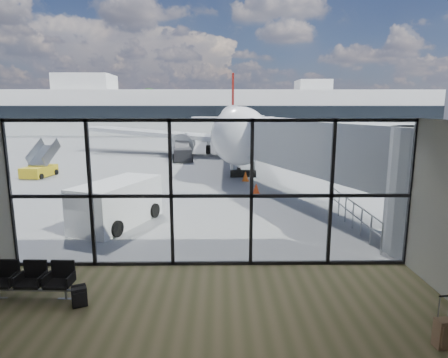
{
  "coord_description": "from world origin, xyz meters",
  "views": [
    {
      "loc": [
        0.25,
        -10.91,
        4.78
      ],
      "look_at": [
        0.41,
        3.0,
        2.14
      ],
      "focal_mm": 30.0,
      "sensor_mm": 36.0,
      "label": 1
    }
  ],
  "objects_px": {
    "suitcase": "(445,333)",
    "belt_loader": "(183,153)",
    "seating_row": "(33,278)",
    "airliner": "(235,125)",
    "service_van": "(116,203)",
    "backpack": "(79,297)",
    "mobile_stairs": "(40,170)"
  },
  "relations": [
    {
      "from": "backpack",
      "to": "belt_loader",
      "type": "xyz_separation_m",
      "value": [
        0.0,
        25.9,
        0.43
      ]
    },
    {
      "from": "backpack",
      "to": "mobile_stairs",
      "type": "xyz_separation_m",
      "value": [
        -9.34,
        17.85,
        0.24
      ]
    },
    {
      "from": "suitcase",
      "to": "belt_loader",
      "type": "bearing_deg",
      "value": 100.08
    },
    {
      "from": "seating_row",
      "to": "airliner",
      "type": "relative_size",
      "value": 0.06
    },
    {
      "from": "backpack",
      "to": "airliner",
      "type": "xyz_separation_m",
      "value": [
        5.07,
        31.92,
        2.71
      ]
    },
    {
      "from": "backpack",
      "to": "suitcase",
      "type": "distance_m",
      "value": 8.16
    },
    {
      "from": "backpack",
      "to": "mobile_stairs",
      "type": "bearing_deg",
      "value": 93.13
    },
    {
      "from": "seating_row",
      "to": "belt_loader",
      "type": "bearing_deg",
      "value": 89.05
    },
    {
      "from": "airliner",
      "to": "mobile_stairs",
      "type": "bearing_deg",
      "value": -134.52
    },
    {
      "from": "belt_loader",
      "to": "suitcase",
      "type": "bearing_deg",
      "value": -80.71
    },
    {
      "from": "backpack",
      "to": "seating_row",
      "type": "bearing_deg",
      "value": 134.94
    },
    {
      "from": "seating_row",
      "to": "mobile_stairs",
      "type": "relative_size",
      "value": 0.68
    },
    {
      "from": "seating_row",
      "to": "suitcase",
      "type": "relative_size",
      "value": 1.95
    },
    {
      "from": "airliner",
      "to": "service_van",
      "type": "relative_size",
      "value": 8.32
    },
    {
      "from": "airliner",
      "to": "belt_loader",
      "type": "xyz_separation_m",
      "value": [
        -5.07,
        -6.02,
        -2.28
      ]
    },
    {
      "from": "suitcase",
      "to": "belt_loader",
      "type": "xyz_separation_m",
      "value": [
        -7.98,
        27.61,
        0.35
      ]
    },
    {
      "from": "seating_row",
      "to": "belt_loader",
      "type": "distance_m",
      "value": 25.44
    },
    {
      "from": "airliner",
      "to": "belt_loader",
      "type": "height_order",
      "value": "airliner"
    },
    {
      "from": "airliner",
      "to": "belt_loader",
      "type": "bearing_deg",
      "value": -128.95
    },
    {
      "from": "suitcase",
      "to": "mobile_stairs",
      "type": "relative_size",
      "value": 0.35
    },
    {
      "from": "seating_row",
      "to": "mobile_stairs",
      "type": "distance_m",
      "value": 19.1
    },
    {
      "from": "service_van",
      "to": "mobile_stairs",
      "type": "xyz_separation_m",
      "value": [
        -8.48,
        11.28,
        -0.43
      ]
    },
    {
      "from": "suitcase",
      "to": "airliner",
      "type": "xyz_separation_m",
      "value": [
        -2.91,
        33.63,
        2.64
      ]
    },
    {
      "from": "seating_row",
      "to": "airliner",
      "type": "xyz_separation_m",
      "value": [
        6.41,
        31.42,
        2.44
      ]
    },
    {
      "from": "backpack",
      "to": "mobile_stairs",
      "type": "relative_size",
      "value": 0.17
    },
    {
      "from": "seating_row",
      "to": "service_van",
      "type": "relative_size",
      "value": 0.47
    },
    {
      "from": "mobile_stairs",
      "to": "suitcase",
      "type": "bearing_deg",
      "value": -40.15
    },
    {
      "from": "airliner",
      "to": "mobile_stairs",
      "type": "relative_size",
      "value": 12.03
    },
    {
      "from": "suitcase",
      "to": "belt_loader",
      "type": "distance_m",
      "value": 28.75
    },
    {
      "from": "backpack",
      "to": "service_van",
      "type": "distance_m",
      "value": 6.66
    },
    {
      "from": "airliner",
      "to": "mobile_stairs",
      "type": "xyz_separation_m",
      "value": [
        -14.41,
        -14.07,
        -2.46
      ]
    },
    {
      "from": "backpack",
      "to": "suitcase",
      "type": "height_order",
      "value": "suitcase"
    }
  ]
}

